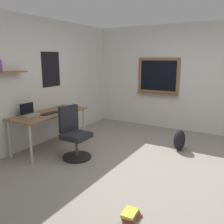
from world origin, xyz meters
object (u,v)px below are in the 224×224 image
Objects in this scene: keyboard at (50,113)px; laptop at (29,112)px; office_chair at (74,136)px; desk at (50,116)px; coffee_mug at (73,105)px; computer_mouse at (59,110)px; book_stack_on_floor at (131,215)px; backpack at (179,140)px.

laptop is at bearing 139.60° from keyboard.
office_chair is at bearing -96.52° from keyboard.
desk is 0.14m from keyboard.
desk is 17.57× the size of coffee_mug.
computer_mouse is at bearing 61.53° from office_chair.
office_chair is 1.17m from coffee_mug.
coffee_mug is 3.12m from book_stack_on_floor.
computer_mouse is (0.28, -0.00, 0.01)m from keyboard.
backpack is (0.48, -2.27, -0.57)m from coffee_mug.
coffee_mug is (0.71, -0.03, 0.11)m from desk.
keyboard is at bearing 119.71° from backpack.
laptop is 2.98× the size of computer_mouse.
desk reaches higher than book_stack_on_floor.
computer_mouse is (0.35, 0.65, 0.34)m from office_chair.
keyboard reaches higher than backpack.
computer_mouse reaches higher than keyboard.
office_chair is at bearing -118.47° from computer_mouse.
laptop is at bearing 103.09° from office_chair.
desk is 0.72m from coffee_mug.
backpack is at bearing -60.29° from keyboard.
computer_mouse is at bearing -22.83° from desk.
book_stack_on_floor is at bearing -108.03° from laptop.
computer_mouse is 2.79m from book_stack_on_floor.
backpack is (1.55, -2.46, -0.58)m from laptop.
backpack is (1.34, -1.56, -0.20)m from office_chair.
book_stack_on_floor is (-1.04, -1.66, -0.37)m from office_chair.
keyboard reaches higher than book_stack_on_floor.
backpack is 2.39m from book_stack_on_floor.
backpack is 1.74× the size of book_stack_on_floor.
laptop is 1.09m from coffee_mug.
coffee_mug is at bearing -2.74° from desk.
desk is 0.80m from office_chair.
keyboard is at bearing 83.48° from office_chair.
backpack is at bearing -78.16° from coffee_mug.
laptop is 0.74× the size of backpack.
coffee_mug reaches higher than computer_mouse.
keyboard is (-0.08, -0.08, 0.08)m from desk.
backpack is at bearing 2.38° from book_stack_on_floor.
coffee_mug reaches higher than keyboard.
backpack is at bearing -62.76° from desk.
coffee_mug is (1.07, -0.19, -0.01)m from laptop.
coffee_mug reaches higher than book_stack_on_floor.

